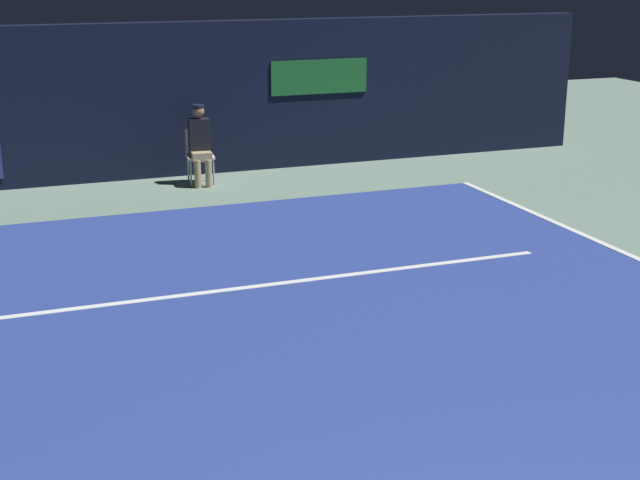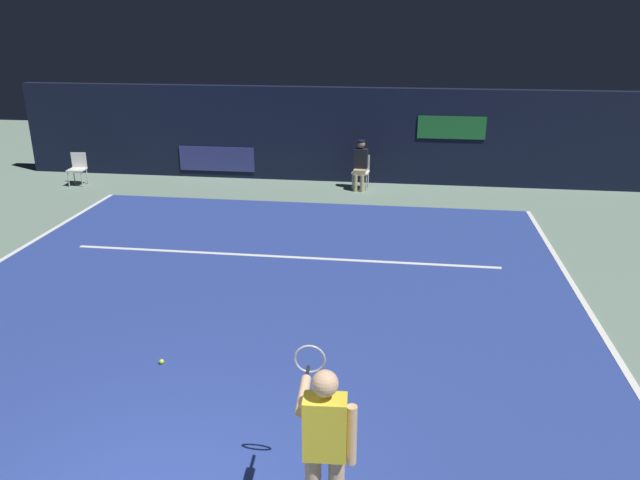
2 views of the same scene
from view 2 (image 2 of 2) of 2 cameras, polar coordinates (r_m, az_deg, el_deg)
ground_plane at (r=10.05m, az=-5.87°, el=-5.80°), size 33.76×33.76×0.00m
court_surface at (r=10.05m, az=-5.87°, el=-5.77°), size 10.64×11.40×0.01m
line_sideline_left at (r=10.25m, az=24.38°, el=-7.00°), size 0.10×11.40×0.01m
line_service at (r=11.83m, az=-3.63°, el=-1.57°), size 8.30×0.10×0.01m
back_wall at (r=17.27m, az=0.27°, el=9.83°), size 17.49×0.33×2.60m
tennis_player at (r=5.40m, az=0.44°, el=-18.69°), size 0.66×0.93×1.73m
line_judge_on_chair at (r=16.44m, az=3.82°, el=7.08°), size 0.47×0.55×1.32m
courtside_chair_near at (r=18.18m, az=-21.71°, el=6.37°), size 0.46×0.44×0.88m
tennis_ball at (r=8.57m, az=-14.59°, el=-10.94°), size 0.07×0.07×0.07m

